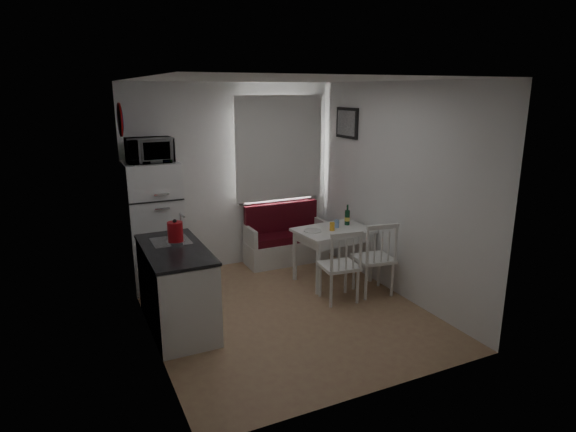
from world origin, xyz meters
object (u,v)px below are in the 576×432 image
kitchen_counter (176,287)px  wine_bottle (347,215)px  chair_right (379,251)px  dining_table (333,235)px  chair_left (344,259)px  microwave (149,150)px  fridge (154,225)px  kettle (175,232)px  bench (285,243)px

kitchen_counter → wine_bottle: (2.45, 0.50, 0.41)m
chair_right → dining_table: bearing=118.0°
chair_right → wine_bottle: 0.82m
chair_left → microwave: bearing=148.7°
fridge → kettle: fridge is taller
chair_left → wine_bottle: (0.52, 0.76, 0.30)m
chair_left → dining_table: bearing=75.4°
bench → wine_bottle: 1.15m
kitchen_counter → kettle: size_ratio=5.07×
fridge → microwave: (0.00, -0.05, 0.97)m
chair_right → wine_bottle: bearing=95.7°
dining_table → kettle: size_ratio=3.90×
dining_table → microwave: size_ratio=1.87×
chair_right → fridge: 2.85m
fridge → wine_bottle: fridge is taller
kitchen_counter → kettle: bearing=68.1°
wine_bottle → kitchen_counter: bearing=-168.4°
kitchen_counter → fridge: size_ratio=0.81×
kettle → chair_left: bearing=-11.6°
kettle → dining_table: bearing=7.5°
kitchen_counter → bench: kitchen_counter is taller
bench → microwave: bearing=-175.3°
kitchen_counter → chair_left: kitchen_counter is taller
chair_right → fridge: (-2.41, 1.51, 0.23)m
kitchen_counter → chair_right: bearing=-6.2°
bench → dining_table: (0.25, -0.95, 0.35)m
bench → chair_right: bearing=-72.7°
chair_right → kettle: size_ratio=1.95×
chair_left → chair_right: size_ratio=0.96×
fridge → microwave: 0.97m
microwave → wine_bottle: bearing=-15.9°
bench → microwave: microwave is taller
kettle → fridge: bearing=91.5°
kettle → kitchen_counter: bearing=-111.9°
wine_bottle → chair_right: bearing=-91.8°
dining_table → kettle: kettle is taller
kitchen_counter → fridge: (0.02, 1.24, 0.36)m
dining_table → microwave: microwave is taller
kettle → microwave: bearing=91.6°
kitchen_counter → bench: bearing=35.1°
dining_table → bench: bearing=100.0°
chair_right → wine_bottle: size_ratio=1.82×
dining_table → chair_right: chair_right is taller
chair_left → wine_bottle: wine_bottle is taller
chair_left → fridge: bearing=147.8°
kitchen_counter → wine_bottle: kitchen_counter is taller
dining_table → fridge: size_ratio=0.62×
kitchen_counter → chair_left: 1.95m
fridge → microwave: size_ratio=3.01×
fridge → kettle: 1.14m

